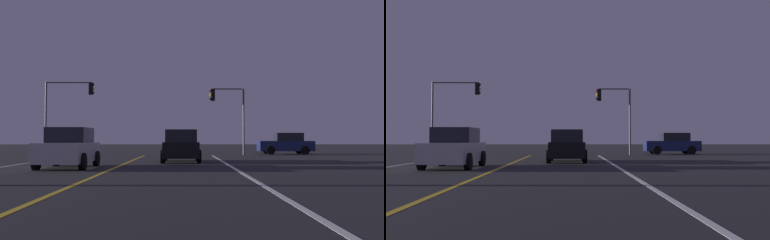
# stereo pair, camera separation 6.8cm
# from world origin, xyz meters

# --- Properties ---
(lane_edge_right) EXTENTS (0.16, 39.12, 0.01)m
(lane_edge_right) POSITION_xyz_m (4.99, 13.56, 0.00)
(lane_edge_right) COLOR silver
(lane_edge_right) RESTS_ON ground
(lane_center_divider) EXTENTS (0.16, 39.12, 0.01)m
(lane_center_divider) POSITION_xyz_m (0.00, 13.56, 0.00)
(lane_center_divider) COLOR gold
(lane_center_divider) RESTS_ON ground
(car_ahead_far) EXTENTS (2.02, 4.30, 1.70)m
(car_ahead_far) POSITION_xyz_m (2.76, 23.93, 0.82)
(car_ahead_far) COLOR black
(car_ahead_far) RESTS_ON ground
(car_crossing_side) EXTENTS (4.30, 2.02, 1.70)m
(car_crossing_side) POSITION_xyz_m (11.05, 35.72, 0.82)
(car_crossing_side) COLOR black
(car_crossing_side) RESTS_ON ground
(car_oncoming) EXTENTS (2.02, 4.30, 1.70)m
(car_oncoming) POSITION_xyz_m (-1.93, 19.35, 0.82)
(car_oncoming) COLOR black
(car_oncoming) RESTS_ON ground
(traffic_light_near_right) EXTENTS (2.62, 0.36, 5.02)m
(traffic_light_near_right) POSITION_xyz_m (6.14, 33.62, 3.73)
(traffic_light_near_right) COLOR #4C4C51
(traffic_light_near_right) RESTS_ON ground
(traffic_light_near_left) EXTENTS (3.66, 0.36, 5.48)m
(traffic_light_near_left) POSITION_xyz_m (-5.65, 33.62, 4.10)
(traffic_light_near_left) COLOR #4C4C51
(traffic_light_near_left) RESTS_ON ground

